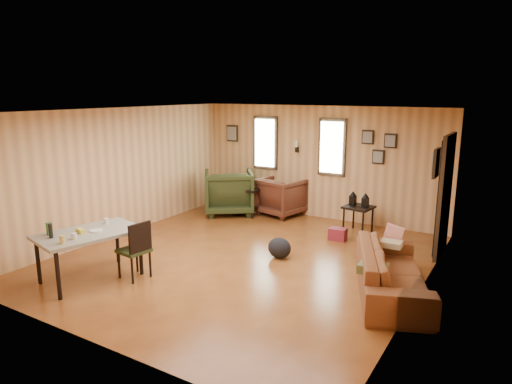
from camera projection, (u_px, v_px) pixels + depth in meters
room at (261, 185)px, 7.38m from camera, size 5.54×6.04×2.44m
sofa at (392, 264)px, 6.16m from camera, size 1.36×2.22×0.84m
recliner_brown at (281, 195)px, 10.05m from camera, size 1.05×1.01×0.92m
recliner_green at (229, 190)px, 10.17m from camera, size 1.42×1.40×1.07m
end_table at (248, 196)px, 10.06m from camera, size 0.62×0.57×0.76m
side_table at (359, 205)px, 8.77m from camera, size 0.57×0.57×0.81m
cooler at (338, 234)px, 8.43m from camera, size 0.33×0.24×0.22m
backpack at (279, 248)px, 7.50m from camera, size 0.41×0.32×0.35m
sofa_pillows at (384, 252)px, 6.37m from camera, size 0.44×1.54×0.32m
dining_table at (88, 236)px, 6.55m from camera, size 1.17×1.58×0.93m
dining_chair at (136, 247)px, 6.60m from camera, size 0.44×0.44×0.87m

